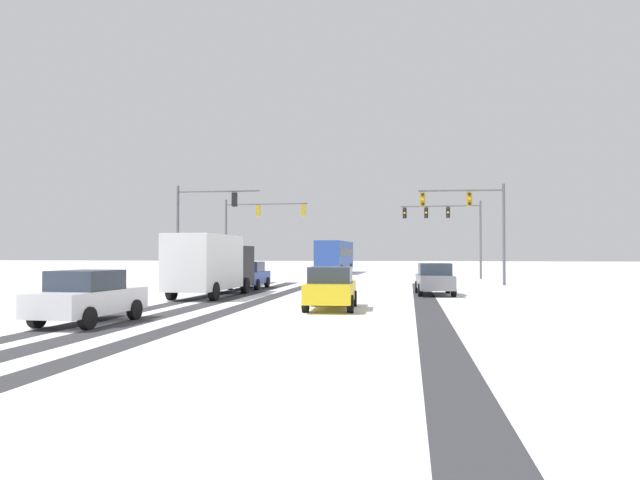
{
  "coord_description": "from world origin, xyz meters",
  "views": [
    {
      "loc": [
        4.45,
        -4.12,
        2.14
      ],
      "look_at": [
        0.0,
        24.9,
        2.8
      ],
      "focal_mm": 32.63,
      "sensor_mm": 36.0,
      "label": 1
    }
  ],
  "objects_px": {
    "traffic_signal_near_right": "(474,214)",
    "bus_oncoming": "(335,254)",
    "car_blue_lead": "(249,275)",
    "box_truck_delivery": "(211,263)",
    "car_grey_second": "(435,279)",
    "traffic_signal_far_right": "(448,221)",
    "car_white_fourth": "(88,297)",
    "car_yellow_cab_third": "(331,288)",
    "traffic_signal_far_left": "(254,222)",
    "traffic_signal_near_left": "(200,218)"
  },
  "relations": [
    {
      "from": "traffic_signal_far_right",
      "to": "bus_oncoming",
      "type": "bearing_deg",
      "value": 134.27
    },
    {
      "from": "traffic_signal_near_left",
      "to": "car_white_fourth",
      "type": "relative_size",
      "value": 1.55
    },
    {
      "from": "car_yellow_cab_third",
      "to": "box_truck_delivery",
      "type": "height_order",
      "value": "box_truck_delivery"
    },
    {
      "from": "box_truck_delivery",
      "to": "car_yellow_cab_third",
      "type": "bearing_deg",
      "value": -39.73
    },
    {
      "from": "traffic_signal_far_right",
      "to": "car_white_fourth",
      "type": "height_order",
      "value": "traffic_signal_far_right"
    },
    {
      "from": "car_white_fourth",
      "to": "bus_oncoming",
      "type": "relative_size",
      "value": 0.38
    },
    {
      "from": "traffic_signal_near_left",
      "to": "car_white_fourth",
      "type": "xyz_separation_m",
      "value": [
        3.69,
        -19.35,
        -3.58
      ]
    },
    {
      "from": "car_blue_lead",
      "to": "box_truck_delivery",
      "type": "bearing_deg",
      "value": -90.99
    },
    {
      "from": "car_grey_second",
      "to": "car_yellow_cab_third",
      "type": "bearing_deg",
      "value": -116.82
    },
    {
      "from": "traffic_signal_far_left",
      "to": "car_grey_second",
      "type": "bearing_deg",
      "value": -48.3
    },
    {
      "from": "car_grey_second",
      "to": "box_truck_delivery",
      "type": "height_order",
      "value": "box_truck_delivery"
    },
    {
      "from": "traffic_signal_far_right",
      "to": "car_white_fourth",
      "type": "relative_size",
      "value": 1.59
    },
    {
      "from": "car_white_fourth",
      "to": "car_grey_second",
      "type": "bearing_deg",
      "value": 51.92
    },
    {
      "from": "traffic_signal_near_right",
      "to": "traffic_signal_far_right",
      "type": "bearing_deg",
      "value": 93.85
    },
    {
      "from": "car_grey_second",
      "to": "traffic_signal_far_left",
      "type": "bearing_deg",
      "value": 131.7
    },
    {
      "from": "car_white_fourth",
      "to": "bus_oncoming",
      "type": "height_order",
      "value": "bus_oncoming"
    },
    {
      "from": "car_blue_lead",
      "to": "bus_oncoming",
      "type": "distance_m",
      "value": 27.24
    },
    {
      "from": "traffic_signal_near_right",
      "to": "bus_oncoming",
      "type": "distance_m",
      "value": 26.41
    },
    {
      "from": "traffic_signal_far_right",
      "to": "car_yellow_cab_third",
      "type": "bearing_deg",
      "value": -102.49
    },
    {
      "from": "car_yellow_cab_third",
      "to": "car_white_fourth",
      "type": "height_order",
      "value": "same"
    },
    {
      "from": "car_white_fourth",
      "to": "box_truck_delivery",
      "type": "relative_size",
      "value": 0.56
    },
    {
      "from": "traffic_signal_far_left",
      "to": "car_yellow_cab_third",
      "type": "relative_size",
      "value": 1.66
    },
    {
      "from": "traffic_signal_near_right",
      "to": "car_blue_lead",
      "type": "distance_m",
      "value": 14.57
    },
    {
      "from": "car_yellow_cab_third",
      "to": "car_grey_second",
      "type": "bearing_deg",
      "value": 63.18
    },
    {
      "from": "traffic_signal_near_left",
      "to": "box_truck_delivery",
      "type": "height_order",
      "value": "traffic_signal_near_left"
    },
    {
      "from": "car_blue_lead",
      "to": "car_yellow_cab_third",
      "type": "height_order",
      "value": "same"
    },
    {
      "from": "traffic_signal_near_right",
      "to": "box_truck_delivery",
      "type": "xyz_separation_m",
      "value": [
        -13.69,
        -10.11,
        -2.98
      ]
    },
    {
      "from": "car_yellow_cab_third",
      "to": "box_truck_delivery",
      "type": "xyz_separation_m",
      "value": [
        -6.7,
        5.56,
        0.82
      ]
    },
    {
      "from": "traffic_signal_near_right",
      "to": "car_white_fourth",
      "type": "height_order",
      "value": "traffic_signal_near_right"
    },
    {
      "from": "traffic_signal_near_left",
      "to": "car_blue_lead",
      "type": "xyz_separation_m",
      "value": [
        3.78,
        -1.79,
        -3.58
      ]
    },
    {
      "from": "traffic_signal_far_right",
      "to": "car_blue_lead",
      "type": "distance_m",
      "value": 20.76
    },
    {
      "from": "traffic_signal_near_left",
      "to": "car_grey_second",
      "type": "distance_m",
      "value": 15.98
    },
    {
      "from": "bus_oncoming",
      "to": "traffic_signal_near_right",
      "type": "bearing_deg",
      "value": -63.3
    },
    {
      "from": "car_grey_second",
      "to": "car_white_fourth",
      "type": "height_order",
      "value": "same"
    },
    {
      "from": "car_blue_lead",
      "to": "bus_oncoming",
      "type": "relative_size",
      "value": 0.37
    },
    {
      "from": "traffic_signal_far_left",
      "to": "traffic_signal_near_right",
      "type": "xyz_separation_m",
      "value": [
        16.43,
        -8.03,
        -0.07
      ]
    },
    {
      "from": "traffic_signal_far_right",
      "to": "car_grey_second",
      "type": "distance_m",
      "value": 20.01
    },
    {
      "from": "traffic_signal_near_left",
      "to": "car_yellow_cab_third",
      "type": "xyz_separation_m",
      "value": [
        10.37,
        -13.79,
        -3.58
      ]
    },
    {
      "from": "car_yellow_cab_third",
      "to": "car_white_fourth",
      "type": "relative_size",
      "value": 1.0
    },
    {
      "from": "box_truck_delivery",
      "to": "traffic_signal_far_left",
      "type": "bearing_deg",
      "value": 98.59
    },
    {
      "from": "traffic_signal_far_right",
      "to": "traffic_signal_near_right",
      "type": "bearing_deg",
      "value": -86.15
    },
    {
      "from": "car_blue_lead",
      "to": "bus_oncoming",
      "type": "bearing_deg",
      "value": 86.27
    },
    {
      "from": "car_grey_second",
      "to": "car_yellow_cab_third",
      "type": "distance_m",
      "value": 9.38
    },
    {
      "from": "traffic_signal_far_right",
      "to": "car_white_fourth",
      "type": "distance_m",
      "value": 36.05
    },
    {
      "from": "traffic_signal_far_left",
      "to": "traffic_signal_near_left",
      "type": "xyz_separation_m",
      "value": [
        -0.93,
        -9.92,
        -0.29
      ]
    },
    {
      "from": "traffic_signal_near_left",
      "to": "car_grey_second",
      "type": "bearing_deg",
      "value": -20.38
    },
    {
      "from": "traffic_signal_near_left",
      "to": "box_truck_delivery",
      "type": "relative_size",
      "value": 0.87
    },
    {
      "from": "car_yellow_cab_third",
      "to": "traffic_signal_near_left",
      "type": "bearing_deg",
      "value": 126.93
    },
    {
      "from": "bus_oncoming",
      "to": "car_blue_lead",
      "type": "bearing_deg",
      "value": -93.73
    },
    {
      "from": "car_blue_lead",
      "to": "traffic_signal_near_right",
      "type": "bearing_deg",
      "value": 15.14
    }
  ]
}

